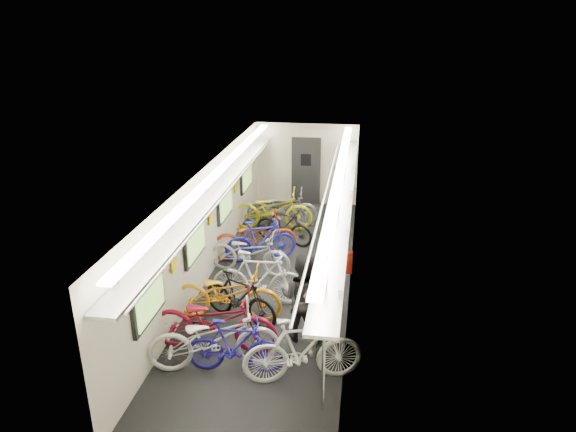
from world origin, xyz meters
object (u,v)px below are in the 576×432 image
(passenger_near, at_px, (322,309))
(passenger_mid, at_px, (302,297))
(bicycle_0, at_px, (214,338))
(backpack, at_px, (345,262))
(bicycle_1, at_px, (235,346))

(passenger_near, xyz_separation_m, passenger_mid, (-0.36, 0.41, -0.05))
(bicycle_0, relative_size, passenger_near, 1.20)
(bicycle_0, bearing_deg, passenger_mid, -67.48)
(backpack, bearing_deg, bicycle_0, -144.60)
(passenger_mid, bearing_deg, bicycle_0, 49.48)
(bicycle_0, height_order, bicycle_1, bicycle_0)
(passenger_mid, bearing_deg, backpack, -135.07)
(passenger_near, bearing_deg, bicycle_0, -6.72)
(bicycle_1, relative_size, passenger_mid, 0.96)
(backpack, bearing_deg, passenger_mid, -147.62)
(bicycle_0, distance_m, passenger_mid, 1.63)
(bicycle_0, distance_m, backpack, 2.53)
(bicycle_0, height_order, passenger_near, passenger_near)
(bicycle_0, xyz_separation_m, passenger_mid, (1.25, 1.00, 0.27))
(bicycle_1, xyz_separation_m, passenger_mid, (0.91, 1.06, 0.34))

